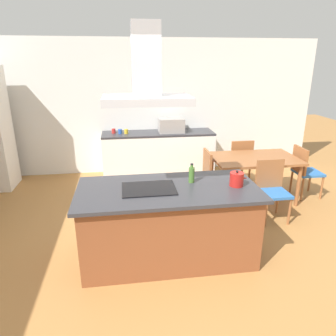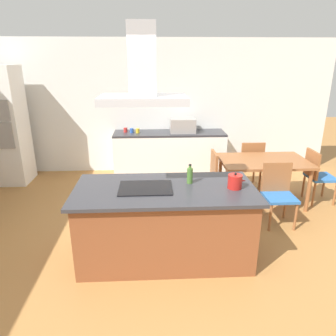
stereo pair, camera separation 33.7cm
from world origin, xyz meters
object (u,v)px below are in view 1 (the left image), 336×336
countertop_microwave (171,125)px  chair_facing_back_wall (239,159)px  cooktop (149,189)px  olive_oil_bottle (192,174)px  chair_facing_island (272,186)px  range_hood (146,78)px  chair_at_right_end (304,169)px  coffee_mug_red (114,131)px  coffee_mug_yellow (126,131)px  coffee_mug_blue (120,131)px  chair_at_left_end (201,174)px  tea_kettle (237,179)px  dining_table (254,162)px

countertop_microwave → chair_facing_back_wall: (1.19, -0.78, -0.53)m
cooktop → olive_oil_bottle: size_ratio=2.58×
chair_facing_island → range_hood: (-1.89, -0.77, 1.59)m
chair_at_right_end → range_hood: bearing=-152.9°
chair_facing_island → countertop_microwave: bearing=119.4°
coffee_mug_red → chair_at_right_end: 3.61m
cooktop → countertop_microwave: countertop_microwave is taller
countertop_microwave → coffee_mug_yellow: 0.91m
coffee_mug_blue → chair_at_right_end: size_ratio=0.10×
coffee_mug_yellow → chair_facing_island: (2.09, -2.08, -0.44)m
chair_facing_island → range_hood: range_hood is taller
olive_oil_bottle → coffee_mug_blue: 2.86m
coffee_mug_yellow → chair_at_left_end: size_ratio=0.10×
coffee_mug_red → chair_facing_back_wall: 2.52m
chair_facing_back_wall → coffee_mug_yellow: bearing=160.2°
countertop_microwave → tea_kettle: bearing=-83.9°
dining_table → chair_facing_back_wall: bearing=90.0°
coffee_mug_yellow → dining_table: size_ratio=0.06×
cooktop → countertop_microwave: 2.97m
tea_kettle → coffee_mug_yellow: 3.15m
chair_facing_back_wall → coffee_mug_blue: bearing=160.8°
coffee_mug_red → chair_at_right_end: coffee_mug_red is taller
chair_at_left_end → dining_table: bearing=0.0°
chair_facing_island → coffee_mug_yellow: bearing=135.1°
dining_table → range_hood: 2.77m
cooktop → dining_table: cooktop is taller
coffee_mug_red → chair_at_left_end: 2.11m
coffee_mug_blue → coffee_mug_yellow: size_ratio=1.00×
chair_facing_island → chair_at_right_end: bearing=36.0°
chair_facing_back_wall → dining_table: bearing=-90.0°
coffee_mug_blue → dining_table: (2.21, -1.43, -0.28)m
chair_facing_back_wall → chair_at_right_end: (0.92, -0.67, 0.00)m
coffee_mug_yellow → chair_facing_back_wall: size_ratio=0.10×
chair_at_left_end → chair_facing_island: bearing=-36.0°
tea_kettle → chair_facing_island: (0.87, 0.82, -0.47)m
tea_kettle → range_hood: bearing=177.4°
dining_table → chair_at_left_end: size_ratio=1.57×
coffee_mug_blue → chair_facing_island: bearing=-43.6°
coffee_mug_red → chair_facing_island: (2.34, -2.16, -0.44)m
olive_oil_bottle → chair_at_left_end: (0.45, 1.30, -0.49)m
olive_oil_bottle → range_hood: (-0.52, -0.13, 1.10)m
countertop_microwave → chair_facing_back_wall: bearing=-33.3°
tea_kettle → chair_at_left_end: 1.56m
tea_kettle → chair_facing_island: size_ratio=0.24×
olive_oil_bottle → countertop_microwave: (0.18, 2.75, 0.04)m
tea_kettle → olive_oil_bottle: 0.52m
cooktop → chair_facing_back_wall: size_ratio=0.67×
coffee_mug_yellow → chair_at_left_end: bearing=-50.4°
cooktop → chair_facing_back_wall: cooktop is taller
chair_at_right_end → coffee_mug_yellow: bearing=154.7°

